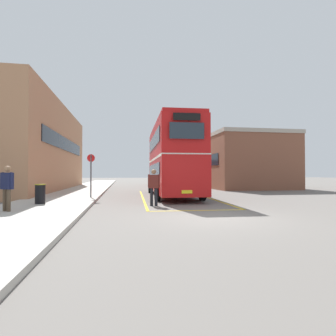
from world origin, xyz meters
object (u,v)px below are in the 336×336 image
object	(u,v)px
pedestrian_boarding	(154,185)
bus_stop_sign	(91,171)
litter_bin	(40,194)
single_deck_bus	(170,172)
double_decker_bus	(172,159)
pedestrian_waiting_near	(7,185)

from	to	relation	value
pedestrian_boarding	bus_stop_sign	distance (m)	4.88
litter_bin	single_deck_bus	bearing A→B (deg)	64.55
double_decker_bus	pedestrian_boarding	distance (m)	5.74
bus_stop_sign	pedestrian_boarding	bearing A→B (deg)	-47.58
pedestrian_boarding	litter_bin	bearing A→B (deg)	174.13
double_decker_bus	bus_stop_sign	distance (m)	5.41
pedestrian_waiting_near	litter_bin	bearing A→B (deg)	79.22
pedestrian_boarding	bus_stop_sign	bearing A→B (deg)	132.42
bus_stop_sign	single_deck_bus	bearing A→B (deg)	65.79
double_decker_bus	single_deck_bus	xyz separation A→B (m)	(2.45, 15.08, -0.87)
litter_bin	pedestrian_boarding	bearing A→B (deg)	-5.87
pedestrian_boarding	litter_bin	world-z (taller)	pedestrian_boarding
double_decker_bus	single_deck_bus	distance (m)	15.30
single_deck_bus	pedestrian_waiting_near	distance (m)	24.29
litter_bin	bus_stop_sign	bearing A→B (deg)	58.19
single_deck_bus	bus_stop_sign	bearing A→B (deg)	-114.21
litter_bin	bus_stop_sign	size ratio (longest dim) A/B	0.36
pedestrian_waiting_near	litter_bin	size ratio (longest dim) A/B	1.85
double_decker_bus	pedestrian_boarding	bearing A→B (deg)	-109.18
pedestrian_boarding	bus_stop_sign	xyz separation A→B (m)	(-3.26, 3.57, 0.65)
single_deck_bus	litter_bin	distance (m)	21.93
pedestrian_boarding	litter_bin	distance (m)	5.19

